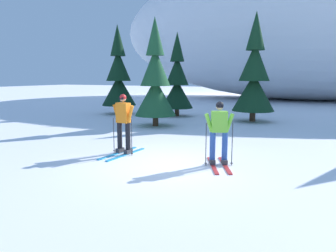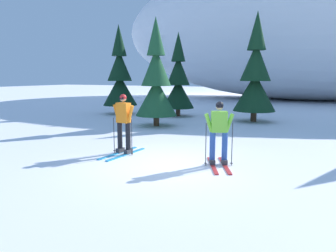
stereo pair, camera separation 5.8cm
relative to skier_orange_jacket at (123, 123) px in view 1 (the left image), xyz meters
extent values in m
plane|color=white|center=(1.82, -0.55, -0.94)|extent=(120.00, 120.00, 0.00)
cube|color=#2893CC|center=(0.15, -0.10, -0.93)|extent=(0.25, 1.79, 0.03)
cube|color=#2893CC|center=(-0.16, -0.08, -0.93)|extent=(0.25, 1.79, 0.03)
cube|color=#38383D|center=(0.16, 0.00, -0.85)|extent=(0.16, 0.29, 0.12)
cube|color=#38383D|center=(-0.16, 0.02, -0.85)|extent=(0.16, 0.29, 0.12)
cylinder|color=black|center=(0.16, 0.00, -0.39)|extent=(0.15, 0.15, 0.81)
cylinder|color=black|center=(-0.16, 0.02, -0.39)|extent=(0.15, 0.15, 0.81)
cube|color=orange|center=(0.00, 0.01, 0.31)|extent=(0.42, 0.27, 0.60)
cylinder|color=orange|center=(0.25, -0.01, 0.26)|extent=(0.28, 0.12, 0.58)
cylinder|color=orange|center=(-0.25, 0.03, 0.26)|extent=(0.28, 0.12, 0.58)
sphere|color=tan|center=(0.00, 0.01, 0.73)|extent=(0.19, 0.19, 0.19)
sphere|color=red|center=(0.00, 0.01, 0.76)|extent=(0.21, 0.21, 0.21)
cube|color=black|center=(-0.01, -0.07, 0.74)|extent=(0.15, 0.05, 0.07)
cylinder|color=#2D2D33|center=(0.33, -0.08, -0.40)|extent=(0.02, 0.02, 1.09)
cylinder|color=#2D2D33|center=(0.33, -0.08, -0.88)|extent=(0.07, 0.07, 0.01)
cylinder|color=#2D2D33|center=(-0.34, -0.02, -0.40)|extent=(0.02, 0.02, 1.09)
cylinder|color=#2D2D33|center=(-0.34, -0.02, -0.88)|extent=(0.07, 0.07, 0.01)
cube|color=red|center=(3.13, 0.02, -0.93)|extent=(0.76, 1.47, 0.03)
cube|color=red|center=(2.84, -0.11, -0.93)|extent=(0.76, 1.47, 0.03)
cube|color=#38383D|center=(3.09, 0.12, -0.85)|extent=(0.25, 0.31, 0.12)
cube|color=#38383D|center=(2.80, -0.02, -0.85)|extent=(0.25, 0.31, 0.12)
cylinder|color=#2D519E|center=(3.09, 0.12, -0.42)|extent=(0.15, 0.15, 0.74)
cylinder|color=#2D519E|center=(2.80, -0.02, -0.42)|extent=(0.15, 0.15, 0.74)
cube|color=#75C638|center=(2.94, 0.05, 0.22)|extent=(0.47, 0.39, 0.55)
cylinder|color=#75C638|center=(3.17, 0.15, 0.15)|extent=(0.29, 0.21, 0.58)
cylinder|color=#75C638|center=(2.72, -0.06, 0.15)|extent=(0.29, 0.21, 0.58)
sphere|color=tan|center=(2.94, 0.05, 0.62)|extent=(0.19, 0.19, 0.19)
sphere|color=black|center=(2.94, 0.05, 0.65)|extent=(0.21, 0.21, 0.21)
cube|color=black|center=(2.98, -0.03, 0.63)|extent=(0.15, 0.10, 0.07)
cylinder|color=#2D2D33|center=(3.28, 0.14, -0.37)|extent=(0.02, 0.02, 1.14)
cylinder|color=#2D2D33|center=(3.28, 0.14, -0.88)|extent=(0.07, 0.07, 0.01)
cylinder|color=#2D2D33|center=(2.66, -0.15, -0.37)|extent=(0.02, 0.02, 1.14)
cylinder|color=#2D2D33|center=(2.66, -0.15, -0.88)|extent=(0.07, 0.07, 0.01)
cylinder|color=#47301E|center=(-5.89, 8.50, -0.58)|extent=(0.29, 0.29, 0.73)
cone|color=black|center=(-5.89, 8.50, 0.54)|extent=(2.10, 2.10, 1.88)
cone|color=black|center=(-5.89, 8.50, 2.04)|extent=(1.51, 1.51, 1.88)
cone|color=black|center=(-5.89, 8.50, 3.55)|extent=(0.92, 0.92, 1.88)
cylinder|color=#47301E|center=(-2.17, 9.01, -0.62)|extent=(0.26, 0.26, 0.65)
cone|color=black|center=(-2.17, 9.01, 0.38)|extent=(1.87, 1.87, 1.67)
cone|color=black|center=(-2.17, 9.01, 1.72)|extent=(1.35, 1.35, 1.67)
cone|color=black|center=(-2.17, 9.01, 3.06)|extent=(0.82, 0.82, 1.67)
cylinder|color=#47301E|center=(-1.61, 5.19, -0.60)|extent=(0.27, 0.27, 0.68)
cone|color=#1E512D|center=(-1.61, 5.19, 0.43)|extent=(1.94, 1.94, 1.73)
cone|color=#1E512D|center=(-1.61, 5.19, 1.82)|extent=(1.39, 1.39, 1.73)
cone|color=#1E512D|center=(-1.61, 5.19, 3.20)|extent=(0.85, 0.85, 1.73)
cylinder|color=#47301E|center=(2.27, 8.66, -0.57)|extent=(0.30, 0.30, 0.75)
cone|color=#14381E|center=(2.27, 8.66, 0.58)|extent=(2.14, 2.14, 1.92)
cone|color=#14381E|center=(2.27, 8.66, 2.11)|extent=(1.54, 1.54, 1.92)
cone|color=#14381E|center=(2.27, 8.66, 3.65)|extent=(0.94, 0.94, 1.92)
ellipsoid|color=white|center=(4.29, 26.32, 6.04)|extent=(38.67, 20.94, 13.96)
camera|label=1|loc=(5.18, -7.84, 1.39)|focal=33.49mm
camera|label=2|loc=(5.23, -7.81, 1.39)|focal=33.49mm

